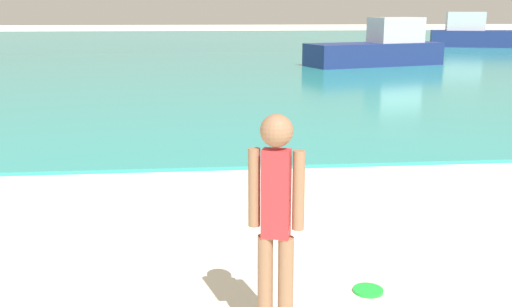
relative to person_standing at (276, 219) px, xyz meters
name	(u,v)px	position (x,y,z in m)	size (l,w,h in m)	color
water	(205,47)	(0.13, 34.90, -0.95)	(160.00, 60.00, 0.06)	teal
person_standing	(276,219)	(0.00, 0.00, 0.00)	(0.38, 0.23, 1.72)	#936B4C
frisbee	(368,290)	(0.92, 0.75, -0.96)	(0.26, 0.26, 0.03)	green
boat_near	(379,49)	(7.33, 21.35, -0.22)	(6.21, 3.53, 2.01)	navy
boat_far	(479,35)	(17.66, 33.42, -0.16)	(6.76, 3.99, 2.19)	navy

